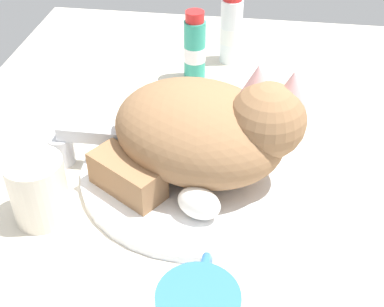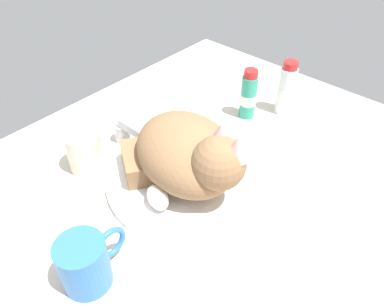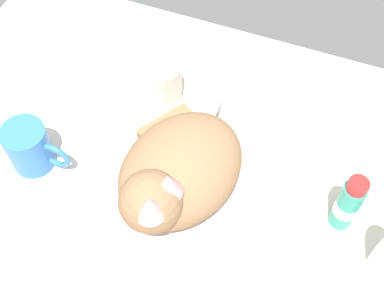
{
  "view_description": "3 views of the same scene",
  "coord_description": "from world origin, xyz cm",
  "px_view_note": "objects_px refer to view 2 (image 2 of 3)",
  "views": [
    {
      "loc": [
        -55.33,
        -7.19,
        47.25
      ],
      "look_at": [
        -1.34,
        0.67,
        4.64
      ],
      "focal_mm": 48.32,
      "sensor_mm": 36.0,
      "label": 1
    },
    {
      "loc": [
        -40.46,
        -37.56,
        54.83
      ],
      "look_at": [
        1.79,
        0.13,
        5.97
      ],
      "focal_mm": 35.38,
      "sensor_mm": 36.0,
      "label": 2
    },
    {
      "loc": [
        17.32,
        -40.29,
        79.97
      ],
      "look_at": [
        0.64,
        3.41,
        7.55
      ],
      "focal_mm": 48.67,
      "sensor_mm": 36.0,
      "label": 3
    }
  ],
  "objects_px": {
    "faucet": "(127,133)",
    "coffee_mug": "(86,263)",
    "toothpaste_bottle": "(249,95)",
    "mouthwash_bottle": "(286,89)",
    "rinse_cup": "(84,151)",
    "cat": "(190,155)"
  },
  "relations": [
    {
      "from": "faucet",
      "to": "toothpaste_bottle",
      "type": "xyz_separation_m",
      "value": [
        0.27,
        -0.14,
        0.03
      ]
    },
    {
      "from": "faucet",
      "to": "rinse_cup",
      "type": "distance_m",
      "value": 0.11
    },
    {
      "from": "cat",
      "to": "rinse_cup",
      "type": "height_order",
      "value": "cat"
    },
    {
      "from": "rinse_cup",
      "to": "toothpaste_bottle",
      "type": "relative_size",
      "value": 0.69
    },
    {
      "from": "cat",
      "to": "rinse_cup",
      "type": "distance_m",
      "value": 0.23
    },
    {
      "from": "faucet",
      "to": "mouthwash_bottle",
      "type": "distance_m",
      "value": 0.4
    },
    {
      "from": "faucet",
      "to": "coffee_mug",
      "type": "distance_m",
      "value": 0.35
    },
    {
      "from": "faucet",
      "to": "mouthwash_bottle",
      "type": "xyz_separation_m",
      "value": [
        0.35,
        -0.2,
        0.04
      ]
    },
    {
      "from": "toothpaste_bottle",
      "to": "mouthwash_bottle",
      "type": "xyz_separation_m",
      "value": [
        0.08,
        -0.06,
        0.01
      ]
    },
    {
      "from": "toothpaste_bottle",
      "to": "faucet",
      "type": "bearing_deg",
      "value": 152.63
    },
    {
      "from": "cat",
      "to": "toothpaste_bottle",
      "type": "height_order",
      "value": "cat"
    },
    {
      "from": "coffee_mug",
      "to": "toothpaste_bottle",
      "type": "relative_size",
      "value": 0.95
    },
    {
      "from": "toothpaste_bottle",
      "to": "rinse_cup",
      "type": "bearing_deg",
      "value": 159.56
    },
    {
      "from": "coffee_mug",
      "to": "rinse_cup",
      "type": "bearing_deg",
      "value": 54.36
    },
    {
      "from": "faucet",
      "to": "rinse_cup",
      "type": "bearing_deg",
      "value": 179.02
    },
    {
      "from": "cat",
      "to": "rinse_cup",
      "type": "bearing_deg",
      "value": 117.85
    },
    {
      "from": "mouthwash_bottle",
      "to": "cat",
      "type": "bearing_deg",
      "value": 179.88
    },
    {
      "from": "cat",
      "to": "coffee_mug",
      "type": "distance_m",
      "value": 0.27
    },
    {
      "from": "toothpaste_bottle",
      "to": "mouthwash_bottle",
      "type": "relative_size",
      "value": 0.92
    },
    {
      "from": "faucet",
      "to": "cat",
      "type": "xyz_separation_m",
      "value": [
        -0.01,
        -0.2,
        0.05
      ]
    },
    {
      "from": "cat",
      "to": "mouthwash_bottle",
      "type": "distance_m",
      "value": 0.35
    },
    {
      "from": "faucet",
      "to": "cat",
      "type": "relative_size",
      "value": 0.49
    }
  ]
}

